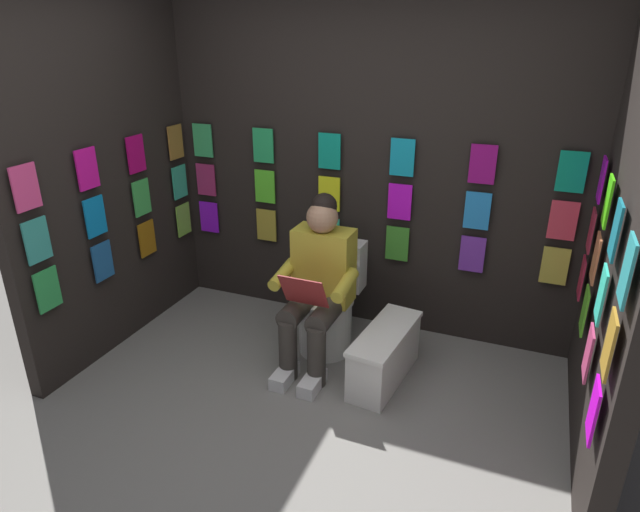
# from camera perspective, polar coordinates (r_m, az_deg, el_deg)

# --- Properties ---
(ground_plane) EXTENTS (30.00, 30.00, 0.00)m
(ground_plane) POSITION_cam_1_polar(r_m,az_deg,el_deg) (3.15, -6.33, -21.12)
(ground_plane) COLOR gray
(display_wall_back) EXTENTS (3.20, 0.14, 2.45)m
(display_wall_back) POSITION_cam_1_polar(r_m,az_deg,el_deg) (4.05, 5.04, 9.10)
(display_wall_back) COLOR black
(display_wall_back) RESTS_ON ground
(display_wall_left) EXTENTS (0.14, 1.75, 2.45)m
(display_wall_left) POSITION_cam_1_polar(r_m,az_deg,el_deg) (3.03, 29.31, 1.39)
(display_wall_left) COLOR black
(display_wall_left) RESTS_ON ground
(display_wall_right) EXTENTS (0.14, 1.75, 2.45)m
(display_wall_right) POSITION_cam_1_polar(r_m,az_deg,el_deg) (4.07, -21.49, 7.63)
(display_wall_right) COLOR black
(display_wall_right) RESTS_ON ground
(toilet) EXTENTS (0.41, 0.56, 0.77)m
(toilet) POSITION_cam_1_polar(r_m,az_deg,el_deg) (3.95, 0.98, -5.15)
(toilet) COLOR white
(toilet) RESTS_ON ground
(person_reading) EXTENTS (0.53, 0.68, 1.19)m
(person_reading) POSITION_cam_1_polar(r_m,az_deg,el_deg) (3.64, -0.30, -2.90)
(person_reading) COLOR gold
(person_reading) RESTS_ON ground
(comic_longbox_near) EXTENTS (0.34, 0.75, 0.37)m
(comic_longbox_near) POSITION_cam_1_polar(r_m,az_deg,el_deg) (3.67, 6.77, -10.24)
(comic_longbox_near) COLOR white
(comic_longbox_near) RESTS_ON ground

